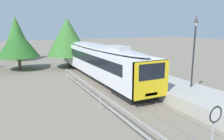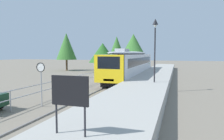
% 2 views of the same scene
% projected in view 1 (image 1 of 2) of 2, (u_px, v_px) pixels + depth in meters
% --- Properties ---
extents(ground_plane, '(160.00, 160.00, 0.00)m').
position_uv_depth(ground_plane, '(99.00, 105.00, 14.96)').
color(ground_plane, slate).
extents(track_rails, '(3.20, 60.00, 0.14)m').
position_uv_depth(track_rails, '(135.00, 98.00, 16.25)').
color(track_rails, slate).
rests_on(track_rails, ground).
extents(commuter_train, '(2.82, 18.93, 3.74)m').
position_uv_depth(commuter_train, '(98.00, 59.00, 22.27)').
color(commuter_train, silver).
rests_on(commuter_train, track_rails).
extents(station_platform, '(3.90, 60.00, 0.90)m').
position_uv_depth(station_platform, '(168.00, 88.00, 17.58)').
color(station_platform, '#A8A59E').
rests_on(station_platform, ground).
extents(platform_lamp_mid_platform, '(0.34, 0.34, 5.35)m').
position_uv_depth(platform_lamp_mid_platform, '(195.00, 38.00, 15.57)').
color(platform_lamp_mid_platform, '#232328').
rests_on(platform_lamp_mid_platform, station_platform).
extents(speed_limit_sign, '(0.61, 0.10, 2.81)m').
position_uv_depth(speed_limit_sign, '(214.00, 124.00, 7.32)').
color(speed_limit_sign, '#9EA0A5').
rests_on(speed_limit_sign, ground).
extents(tree_behind_station_far, '(3.95, 3.95, 7.15)m').
position_uv_depth(tree_behind_station_far, '(16.00, 33.00, 33.80)').
color(tree_behind_station_far, brown).
rests_on(tree_behind_station_far, ground).
extents(tree_distant_left, '(5.12, 5.12, 5.28)m').
position_uv_depth(tree_distant_left, '(18.00, 43.00, 26.52)').
color(tree_distant_left, brown).
rests_on(tree_distant_left, ground).
extents(tree_distant_centre, '(5.49, 5.49, 6.64)m').
position_uv_depth(tree_distant_centre, '(68.00, 37.00, 27.78)').
color(tree_distant_centre, brown).
rests_on(tree_distant_centre, ground).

